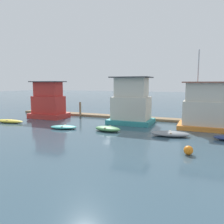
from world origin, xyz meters
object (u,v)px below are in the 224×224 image
object	(u,v)px
dinghy_teal	(64,127)
mooring_post_centre	(80,109)
dinghy_grey	(170,134)
buoy_orange	(188,150)
houseboat_red	(48,102)
houseboat_teal	(131,103)
dinghy_yellow	(9,121)
dinghy_green	(108,129)
houseboat_orange	(209,108)

from	to	relation	value
dinghy_teal	mooring_post_centre	xyz separation A→B (m)	(-2.68, 8.01, 0.88)
dinghy_grey	buoy_orange	xyz separation A→B (m)	(1.84, -4.86, 0.08)
houseboat_red	dinghy_teal	distance (m)	8.49
houseboat_red	houseboat_teal	bearing A→B (deg)	1.67
dinghy_yellow	dinghy_teal	distance (m)	8.18
dinghy_grey	dinghy_yellow	bearing A→B (deg)	-178.49
dinghy_teal	dinghy_green	size ratio (longest dim) A/B	1.07
houseboat_teal	dinghy_green	xyz separation A→B (m)	(-0.86, -5.11, -2.17)
dinghy_yellow	dinghy_green	distance (m)	13.02
dinghy_grey	mooring_post_centre	xyz separation A→B (m)	(-13.66, 7.13, 0.82)
dinghy_green	buoy_orange	world-z (taller)	buoy_orange
dinghy_teal	houseboat_red	bearing A→B (deg)	138.85
houseboat_red	dinghy_yellow	world-z (taller)	houseboat_red
houseboat_red	buoy_orange	size ratio (longest dim) A/B	8.06
dinghy_green	mooring_post_centre	world-z (taller)	mooring_post_centre
houseboat_red	houseboat_teal	size ratio (longest dim) A/B	0.91
houseboat_orange	dinghy_green	xyz separation A→B (m)	(-9.37, -5.08, -2.00)
buoy_orange	dinghy_yellow	bearing A→B (deg)	168.27
houseboat_orange	dinghy_green	size ratio (longest dim) A/B	2.83
houseboat_teal	houseboat_orange	xyz separation A→B (m)	(8.52, -0.04, -0.17)
houseboat_orange	dinghy_teal	world-z (taller)	houseboat_orange
dinghy_teal	mooring_post_centre	bearing A→B (deg)	108.52
dinghy_grey	mooring_post_centre	world-z (taller)	mooring_post_centre
houseboat_red	dinghy_grey	bearing A→B (deg)	-14.82
dinghy_grey	mooring_post_centre	distance (m)	15.43
houseboat_orange	mooring_post_centre	xyz separation A→B (m)	(-16.90, 2.27, -1.20)
dinghy_teal	dinghy_yellow	bearing A→B (deg)	177.36
dinghy_yellow	dinghy_green	xyz separation A→B (m)	(13.01, 0.29, 0.04)
mooring_post_centre	dinghy_teal	bearing A→B (deg)	-71.48
dinghy_teal	dinghy_grey	size ratio (longest dim) A/B	0.86
houseboat_orange	mooring_post_centre	bearing A→B (deg)	172.36
houseboat_red	dinghy_grey	xyz separation A→B (m)	(17.20, -4.55, -1.94)
dinghy_yellow	buoy_orange	size ratio (longest dim) A/B	6.23
dinghy_green	buoy_orange	bearing A→B (deg)	-30.23
houseboat_orange	mooring_post_centre	size ratio (longest dim) A/B	3.90
houseboat_orange	buoy_orange	bearing A→B (deg)	-98.17
houseboat_orange	houseboat_red	bearing A→B (deg)	-179.12
dinghy_yellow	buoy_orange	bearing A→B (deg)	-11.73
mooring_post_centre	dinghy_grey	bearing A→B (deg)	-27.56
dinghy_yellow	dinghy_teal	bearing A→B (deg)	-2.64
houseboat_teal	mooring_post_centre	world-z (taller)	houseboat_teal
houseboat_orange	dinghy_teal	distance (m)	15.47
houseboat_orange	buoy_orange	size ratio (longest dim) A/B	13.12
dinghy_yellow	dinghy_grey	bearing A→B (deg)	1.51
dinghy_teal	dinghy_grey	bearing A→B (deg)	4.59
dinghy_teal	houseboat_orange	bearing A→B (deg)	22.00
houseboat_teal	dinghy_teal	size ratio (longest dim) A/B	1.78
buoy_orange	dinghy_green	bearing A→B (deg)	149.77
dinghy_teal	mooring_post_centre	size ratio (longest dim) A/B	1.47
houseboat_teal	dinghy_yellow	world-z (taller)	houseboat_teal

